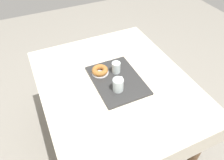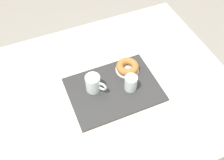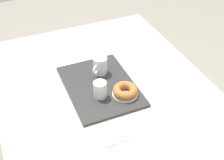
# 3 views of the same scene
# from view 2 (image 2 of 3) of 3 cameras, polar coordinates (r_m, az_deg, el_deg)

# --- Properties ---
(ground_plane) EXTENTS (6.00, 6.00, 0.00)m
(ground_plane) POSITION_cam_2_polar(r_m,az_deg,el_deg) (2.01, -0.12, -14.93)
(ground_plane) COLOR gray
(dining_table) EXTENTS (1.24, 1.04, 0.77)m
(dining_table) POSITION_cam_2_polar(r_m,az_deg,el_deg) (1.41, -0.17, -3.99)
(dining_table) COLOR beige
(dining_table) RESTS_ON ground
(serving_tray) EXTENTS (0.45, 0.33, 0.01)m
(serving_tray) POSITION_cam_2_polar(r_m,az_deg,el_deg) (1.32, 0.39, -2.05)
(serving_tray) COLOR #2D2D2D
(serving_tray) RESTS_ON dining_table
(tea_mug_left) EXTENTS (0.09, 0.10, 0.09)m
(tea_mug_left) POSITION_cam_2_polar(r_m,az_deg,el_deg) (1.29, -4.06, -0.81)
(tea_mug_left) COLOR silver
(tea_mug_left) RESTS_ON serving_tray
(water_glass_near) EXTENTS (0.06, 0.06, 0.08)m
(water_glass_near) POSITION_cam_2_polar(r_m,az_deg,el_deg) (1.29, 4.08, -0.76)
(water_glass_near) COLOR silver
(water_glass_near) RESTS_ON serving_tray
(donut_plate_left) EXTENTS (0.12, 0.12, 0.01)m
(donut_plate_left) POSITION_cam_2_polar(r_m,az_deg,el_deg) (1.39, 3.33, 2.28)
(donut_plate_left) COLOR silver
(donut_plate_left) RESTS_ON serving_tray
(sugar_donut_left) EXTENTS (0.12, 0.12, 0.04)m
(sugar_donut_left) POSITION_cam_2_polar(r_m,az_deg,el_deg) (1.38, 3.37, 2.89)
(sugar_donut_left) COLOR #A3662D
(sugar_donut_left) RESTS_ON donut_plate_left
(paper_napkin) EXTENTS (0.12, 0.11, 0.01)m
(paper_napkin) POSITION_cam_2_polar(r_m,az_deg,el_deg) (1.40, 13.01, -0.20)
(paper_napkin) COLOR white
(paper_napkin) RESTS_ON dining_table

